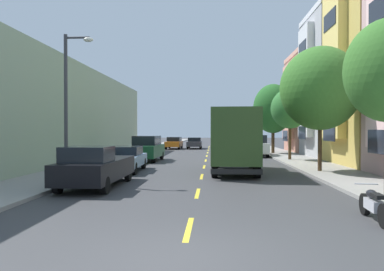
% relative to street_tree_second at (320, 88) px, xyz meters
% --- Properties ---
extents(ground_plane, '(160.00, 160.00, 0.00)m').
position_rel_street_tree_second_xyz_m(ground_plane, '(-6.40, 16.23, -4.64)').
color(ground_plane, '#38383A').
extents(sidewalk_left, '(3.20, 120.00, 0.14)m').
position_rel_street_tree_second_xyz_m(sidewalk_left, '(-13.50, 14.23, -4.57)').
color(sidewalk_left, gray).
rests_on(sidewalk_left, ground_plane).
extents(sidewalk_right, '(3.20, 120.00, 0.14)m').
position_rel_street_tree_second_xyz_m(sidewalk_right, '(0.70, 14.23, -4.57)').
color(sidewalk_right, gray).
rests_on(sidewalk_right, ground_plane).
extents(lane_centerline_dashes, '(0.14, 47.20, 0.01)m').
position_rel_street_tree_second_xyz_m(lane_centerline_dashes, '(-6.40, 10.73, -4.63)').
color(lane_centerline_dashes, yellow).
rests_on(lane_centerline_dashes, ground_plane).
extents(townhouse_fifth_terracotta, '(13.42, 7.16, 10.30)m').
position_rel_street_tree_second_xyz_m(townhouse_fifth_terracotta, '(8.60, 18.81, 0.31)').
color(townhouse_fifth_terracotta, '#B27560').
rests_on(townhouse_fifth_terracotta, ground_plane).
extents(apartment_block_opposite, '(10.00, 36.00, 7.11)m').
position_rel_street_tree_second_xyz_m(apartment_block_opposite, '(-20.10, 6.23, -1.08)').
color(apartment_block_opposite, '#99AD8E').
rests_on(apartment_block_opposite, ground_plane).
extents(street_tree_second, '(4.32, 4.32, 6.77)m').
position_rel_street_tree_second_xyz_m(street_tree_second, '(0.00, 0.00, 0.00)').
color(street_tree_second, '#47331E').
rests_on(street_tree_second, sidewalk_right).
extents(street_tree_third, '(2.87, 2.87, 5.39)m').
position_rel_street_tree_second_xyz_m(street_tree_third, '(-0.00, 7.95, -0.64)').
color(street_tree_third, '#47331E').
rests_on(street_tree_third, sidewalk_right).
extents(street_tree_farthest, '(3.85, 3.85, 6.71)m').
position_rel_street_tree_second_xyz_m(street_tree_farthest, '(0.00, 15.90, -0.18)').
color(street_tree_farthest, '#47331E').
rests_on(street_tree_farthest, sidewalk_right).
extents(street_lamp, '(1.35, 0.28, 6.56)m').
position_rel_street_tree_second_xyz_m(street_lamp, '(-12.34, -4.11, -0.68)').
color(street_lamp, '#38383D').
rests_on(street_lamp, sidewalk_left).
extents(delivery_box_truck, '(2.66, 7.20, 3.46)m').
position_rel_street_tree_second_xyz_m(delivery_box_truck, '(-4.61, -0.04, -2.70)').
color(delivery_box_truck, '#2D471E').
rests_on(delivery_box_truck, ground_plane).
extents(parked_sedan_sky, '(1.92, 4.55, 1.43)m').
position_rel_street_tree_second_xyz_m(parked_sedan_sky, '(-10.83, 0.37, -3.89)').
color(parked_sedan_sky, '#7A9EC6').
rests_on(parked_sedan_sky, ground_plane).
extents(parked_wagon_orange, '(1.90, 4.73, 1.50)m').
position_rel_street_tree_second_xyz_m(parked_wagon_orange, '(-10.76, 26.07, -3.83)').
color(parked_wagon_orange, orange).
rests_on(parked_wagon_orange, ground_plane).
extents(parked_suv_white, '(2.01, 4.82, 1.93)m').
position_rel_street_tree_second_xyz_m(parked_suv_white, '(-1.99, 13.24, -3.65)').
color(parked_suv_white, silver).
rests_on(parked_suv_white, ground_plane).
extents(parked_hatchback_red, '(1.81, 4.03, 1.50)m').
position_rel_street_tree_second_xyz_m(parked_hatchback_red, '(-2.10, 20.55, -3.88)').
color(parked_hatchback_red, '#AD1E1E').
rests_on(parked_hatchback_red, ground_plane).
extents(parked_sedan_silver, '(1.91, 4.54, 1.43)m').
position_rel_street_tree_second_xyz_m(parked_sedan_silver, '(-2.05, 36.03, -3.89)').
color(parked_sedan_silver, '#B2B5BA').
rests_on(parked_sedan_silver, ground_plane).
extents(parked_suv_teal, '(1.98, 4.81, 1.93)m').
position_rel_street_tree_second_xyz_m(parked_suv_teal, '(-2.00, 30.50, -3.65)').
color(parked_suv_teal, '#195B60').
rests_on(parked_suv_teal, ground_plane).
extents(parked_suv_forest, '(2.09, 4.85, 1.93)m').
position_rel_street_tree_second_xyz_m(parked_suv_forest, '(-10.89, 7.55, -3.65)').
color(parked_suv_forest, '#194C28').
rests_on(parked_suv_forest, ground_plane).
extents(parked_pickup_black, '(2.04, 5.31, 1.73)m').
position_rel_street_tree_second_xyz_m(parked_pickup_black, '(-10.68, -5.54, -3.81)').
color(parked_pickup_black, black).
rests_on(parked_pickup_black, ground_plane).
extents(moving_charcoal_sedan, '(1.80, 4.50, 1.43)m').
position_rel_street_tree_second_xyz_m(moving_charcoal_sedan, '(-8.20, 26.72, -3.89)').
color(moving_charcoal_sedan, '#333338').
rests_on(moving_charcoal_sedan, ground_plane).
extents(parked_motorcycle, '(0.62, 2.05, 0.90)m').
position_rel_street_tree_second_xyz_m(parked_motorcycle, '(-1.65, -10.74, -4.23)').
color(parked_motorcycle, black).
rests_on(parked_motorcycle, ground_plane).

